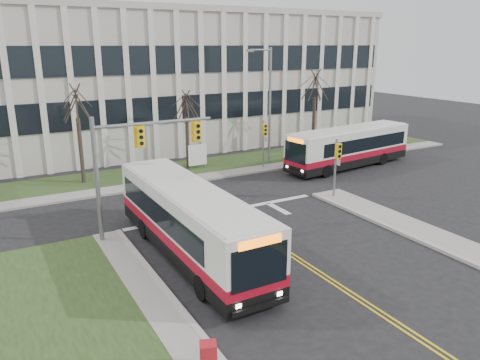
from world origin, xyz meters
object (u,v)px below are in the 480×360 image
Objects in this scene: streetlight at (268,100)px; bus_cross at (349,148)px; bus_main at (190,223)px; newspaper_box_red at (208,357)px; directory_sign at (198,155)px.

streetlight is 7.41m from bus_cross.
streetlight is at bearing -131.62° from bus_cross.
bus_cross is at bearing 26.55° from bus_main.
bus_main is 19.54m from bus_cross.
bus_cross is at bearing -34.68° from streetlight.
streetlight is 25.46m from newspaper_box_red.
bus_main reaches higher than bus_cross.
streetlight is 17.80m from bus_main.
directory_sign is at bearing 64.09° from bus_main.
streetlight is 0.80× the size of bus_cross.
bus_cross is 12.07× the size of newspaper_box_red.
bus_main is at bearing -69.95° from bus_cross.
bus_cross is (17.42, 8.87, -0.07)m from bus_main.
bus_cross reaches higher than directory_sign.
newspaper_box_red is (-20.12, -16.49, -1.05)m from bus_cross.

